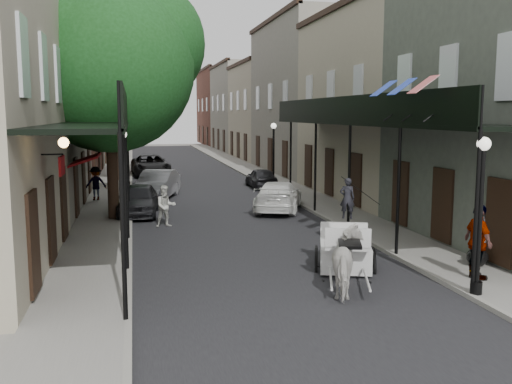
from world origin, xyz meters
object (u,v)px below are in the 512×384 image
tree_far (124,90)px  car_left_near (138,200)px  car_left_mid (157,185)px  lamppost_left (124,182)px  pedestrian_sidewalk_left (96,183)px  tree_near (119,60)px  pedestrian_sidewalk_right (478,242)px  carriage (345,231)px  car_right_far (261,178)px  horse (350,261)px  car_left_far (150,165)px  car_right_near (278,196)px  pedestrian_walking (166,206)px  lamppost_right_far (274,154)px  lamppost_right_near (480,214)px

tree_far → car_left_near: 14.05m
car_left_mid → lamppost_left: bearing=-82.4°
pedestrian_sidewalk_left → tree_near: bearing=91.7°
lamppost_left → pedestrian_sidewalk_right: lamppost_left is taller
carriage → car_left_near: size_ratio=0.67×
tree_near → car_right_far: bearing=48.5°
horse → car_left_far: (-3.90, 28.04, -0.06)m
car_right_near → car_right_far: size_ratio=1.32×
tree_far → car_left_far: bearing=60.1°
horse → car_left_mid: size_ratio=0.43×
car_left_far → car_right_far: bearing=-56.0°
tree_near → pedestrian_sidewalk_left: size_ratio=5.80×
pedestrian_walking → car_left_near: 2.98m
horse → lamppost_left: bearing=-34.2°
tree_near → tree_far: bearing=90.2°
horse → car_right_far: 20.13m
lamppost_left → horse: lamppost_left is taller
tree_near → car_right_near: 8.98m
lamppost_left → horse: size_ratio=1.95×
lamppost_right_far → horse: 19.25m
car_right_near → lamppost_right_near: bearing=117.0°
lamppost_right_near → car_right_far: lamppost_right_near is taller
pedestrian_sidewalk_right → car_left_mid: bearing=26.5°
car_right_near → tree_near: bearing=27.2°
car_left_mid → car_right_far: bearing=42.9°
carriage → car_left_mid: carriage is taller
tree_near → lamppost_right_far: size_ratio=2.60×
carriage → car_left_mid: 15.24m
lamppost_left → pedestrian_sidewalk_right: size_ratio=1.89×
lamppost_left → car_left_mid: 10.09m
lamppost_right_near → car_left_far: size_ratio=0.70×
lamppost_left → pedestrian_sidewalk_right: (8.92, -6.91, -0.95)m
horse → carriage: 2.52m
car_left_near → car_right_far: 10.67m
lamppost_left → car_right_near: lamppost_left is taller
lamppost_right_far → car_right_near: 7.30m
lamppost_right_near → carriage: size_ratio=1.38×
lamppost_right_far → car_right_far: bearing=116.6°
tree_far → lamppost_right_far: bearing=-36.5°
horse → car_right_far: horse is taller
pedestrian_sidewalk_right → tree_far: bearing=22.6°
pedestrian_sidewalk_right → car_right_far: size_ratio=0.56×
pedestrian_sidewalk_left → pedestrian_walking: bearing=99.7°
carriage → car_left_near: carriage is taller
lamppost_right_near → car_right_near: bearing=96.6°
pedestrian_sidewalk_left → carriage: bearing=105.1°
lamppost_right_near → pedestrian_walking: lamppost_right_near is taller
carriage → car_right_near: bearing=105.1°
car_left_near → car_left_far: size_ratio=0.76×
tree_far → horse: size_ratio=4.52×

